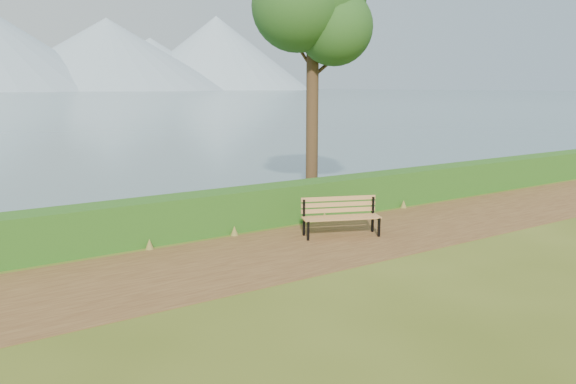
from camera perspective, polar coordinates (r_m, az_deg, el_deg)
ground at (r=12.45m, az=3.51°, el=-5.79°), size 140.00×140.00×0.00m
path at (r=12.68m, az=2.70°, el=-5.45°), size 40.00×3.40×0.01m
hedge at (r=14.43m, az=-2.66°, el=-1.42°), size 32.00×0.85×1.00m
bench at (r=13.45m, az=5.33°, el=-2.21°), size 1.91×1.19×0.93m
tree at (r=17.42m, az=2.57°, el=18.69°), size 4.06×3.33×8.00m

